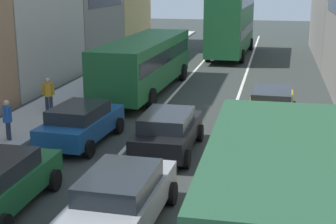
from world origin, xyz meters
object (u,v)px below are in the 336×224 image
hatchback_centre_lane_third (168,131)px  pedestrian_far_sidewalk (48,93)px  removalist_box_truck (280,214)px  sedan_left_lane_third (81,123)px  wagon_right_lane_far (271,105)px  pedestrian_near_kerb (7,119)px  sedan_right_lane_behind_truck (267,150)px  bus_far_queue_secondary (231,20)px  bus_mid_queue_primary (145,61)px  sedan_centre_lane_second (122,197)px

hatchback_centre_lane_third → pedestrian_far_sidewalk: bearing=57.8°
removalist_box_truck → sedan_left_lane_third: 11.25m
wagon_right_lane_far → pedestrian_near_kerb: pedestrian_near_kerb is taller
removalist_box_truck → sedan_right_lane_behind_truck: 7.03m
wagon_right_lane_far → bus_far_queue_secondary: 18.87m
pedestrian_near_kerb → wagon_right_lane_far: bearing=-9.4°
bus_mid_queue_primary → removalist_box_truck: bearing=-155.9°
bus_mid_queue_primary → pedestrian_near_kerb: bus_mid_queue_primary is taller
sedan_centre_lane_second → wagon_right_lane_far: same height
sedan_centre_lane_second → pedestrian_near_kerb: pedestrian_near_kerb is taller
pedestrian_far_sidewalk → bus_mid_queue_primary: bearing=-50.7°
removalist_box_truck → pedestrian_near_kerb: 12.75m
bus_mid_queue_primary → pedestrian_near_kerb: size_ratio=6.38×
hatchback_centre_lane_third → pedestrian_far_sidewalk: 7.55m
wagon_right_lane_far → sedan_left_lane_third: bearing=122.7°
sedan_right_lane_behind_truck → wagon_right_lane_far: bearing=1.5°
hatchback_centre_lane_third → pedestrian_near_kerb: 6.06m
bus_mid_queue_primary → sedan_centre_lane_second: bearing=-165.6°
removalist_box_truck → sedan_right_lane_behind_truck: bearing=2.2°
sedan_left_lane_third → bus_far_queue_secondary: size_ratio=0.42×
sedan_centre_lane_second → sedan_right_lane_behind_truck: 5.52m
sedan_centre_lane_second → wagon_right_lane_far: bearing=-17.3°
pedestrian_near_kerb → sedan_left_lane_third: bearing=-24.4°
sedan_centre_lane_second → sedan_right_lane_behind_truck: (3.44, 4.32, 0.00)m
removalist_box_truck → bus_far_queue_secondary: bearing=6.2°
removalist_box_truck → pedestrian_far_sidewalk: removalist_box_truck is taller
sedan_left_lane_third → bus_far_queue_secondary: bus_far_queue_secondary is taller
bus_mid_queue_primary → wagon_right_lane_far: bearing=-121.5°
pedestrian_near_kerb → pedestrian_far_sidewalk: (-0.32, 4.23, 0.00)m
sedan_right_lane_behind_truck → bus_mid_queue_primary: bus_mid_queue_primary is taller
wagon_right_lane_far → bus_mid_queue_primary: bearing=57.5°
sedan_left_lane_third → pedestrian_near_kerb: 2.74m
bus_mid_queue_primary → bus_far_queue_secondary: size_ratio=1.00×
sedan_left_lane_third → bus_mid_queue_primary: 8.74m
sedan_left_lane_third → bus_mid_queue_primary: size_ratio=0.42×
bus_far_queue_secondary → hatchback_centre_lane_third: bearing=-178.2°
wagon_right_lane_far → bus_far_queue_secondary: bus_far_queue_secondary is taller
sedan_left_lane_third → wagon_right_lane_far: size_ratio=1.01×
removalist_box_truck → sedan_right_lane_behind_truck: size_ratio=1.77×
sedan_right_lane_behind_truck → wagon_right_lane_far: 5.91m
wagon_right_lane_far → sedan_right_lane_behind_truck: bearing=-179.2°
removalist_box_truck → hatchback_centre_lane_third: size_ratio=1.80×
pedestrian_near_kerb → removalist_box_truck: bearing=-75.2°
hatchback_centre_lane_third → bus_far_queue_secondary: 23.13m
bus_mid_queue_primary → bus_far_queue_secondary: bus_far_queue_secondary is taller
wagon_right_lane_far → pedestrian_far_sidewalk: pedestrian_far_sidewalk is taller
removalist_box_truck → bus_mid_queue_primary: removalist_box_truck is taller
sedan_left_lane_third → pedestrian_near_kerb: bearing=104.9°
sedan_centre_lane_second → sedan_left_lane_third: size_ratio=0.99×
bus_far_queue_secondary → pedestrian_near_kerb: 24.12m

